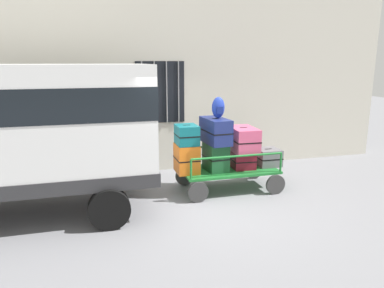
{
  "coord_description": "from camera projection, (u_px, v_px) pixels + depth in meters",
  "views": [
    {
      "loc": [
        -1.94,
        -6.45,
        2.74
      ],
      "look_at": [
        0.0,
        0.57,
        1.07
      ],
      "focal_mm": 33.76,
      "sensor_mm": 36.0,
      "label": 1
    }
  ],
  "objects": [
    {
      "name": "suitcase_center_bottom",
      "position": [
        243.0,
        160.0,
        7.83
      ],
      "size": [
        0.5,
        0.5,
        0.38
      ],
      "color": "maroon",
      "rests_on": "luggage_cart"
    },
    {
      "name": "suitcase_left_bottom",
      "position": [
        187.0,
        158.0,
        7.52
      ],
      "size": [
        0.46,
        0.57,
        0.6
      ],
      "color": "orange",
      "rests_on": "luggage_cart"
    },
    {
      "name": "backpack",
      "position": [
        218.0,
        108.0,
        7.43
      ],
      "size": [
        0.27,
        0.22,
        0.44
      ],
      "color": "navy",
      "rests_on": "suitcase_midleft_middle"
    },
    {
      "name": "suitcase_left_middle",
      "position": [
        187.0,
        135.0,
        7.39
      ],
      "size": [
        0.44,
        0.54,
        0.41
      ],
      "color": "#0F5960",
      "rests_on": "suitcase_left_bottom"
    },
    {
      "name": "building_wall",
      "position": [
        171.0,
        71.0,
        9.01
      ],
      "size": [
        12.0,
        0.38,
        5.0
      ],
      "color": "beige",
      "rests_on": "ground"
    },
    {
      "name": "suitcase_center_middle",
      "position": [
        243.0,
        139.0,
        7.76
      ],
      "size": [
        0.54,
        0.85,
        0.52
      ],
      "color": "#CC4C72",
      "rests_on": "suitcase_center_bottom"
    },
    {
      "name": "van",
      "position": [
        13.0,
        125.0,
        6.24
      ],
      "size": [
        4.77,
        2.13,
        2.7
      ],
      "color": "white",
      "rests_on": "ground"
    },
    {
      "name": "suitcase_midleft_bottom",
      "position": [
        216.0,
        157.0,
        7.65
      ],
      "size": [
        0.45,
        0.62,
        0.59
      ],
      "color": "#194C28",
      "rests_on": "luggage_cart"
    },
    {
      "name": "ground_plane",
      "position": [
        199.0,
        203.0,
        7.18
      ],
      "size": [
        40.0,
        40.0,
        0.0
      ],
      "primitive_type": "plane",
      "color": "gray"
    },
    {
      "name": "luggage_cart",
      "position": [
        229.0,
        173.0,
        7.84
      ],
      "size": [
        2.12,
        1.13,
        0.47
      ],
      "color": "#1E722D",
      "rests_on": "ground"
    },
    {
      "name": "suitcase_midright_bottom",
      "position": [
        268.0,
        157.0,
        8.05
      ],
      "size": [
        0.51,
        0.52,
        0.38
      ],
      "color": "slate",
      "rests_on": "luggage_cart"
    },
    {
      "name": "suitcase_midleft_middle",
      "position": [
        215.0,
        131.0,
        7.55
      ],
      "size": [
        0.49,
        0.89,
        0.53
      ],
      "color": "navy",
      "rests_on": "suitcase_midleft_bottom"
    },
    {
      "name": "cart_railing",
      "position": [
        229.0,
        153.0,
        7.74
      ],
      "size": [
        2.0,
        1.0,
        0.42
      ],
      "color": "#1E722D",
      "rests_on": "luggage_cart"
    }
  ]
}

